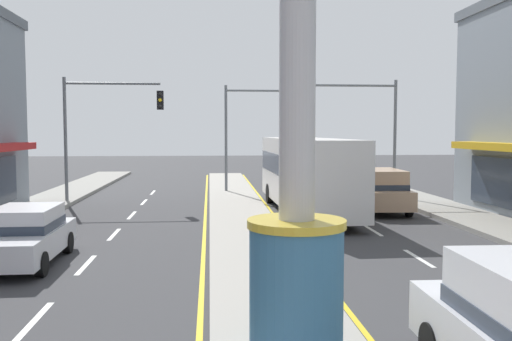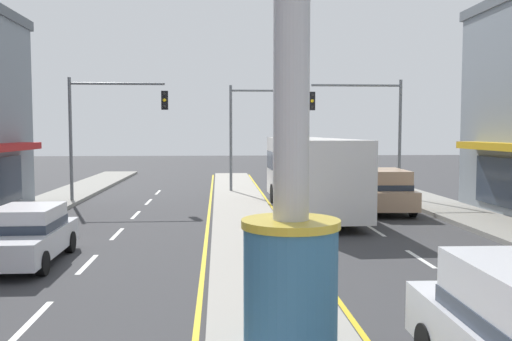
# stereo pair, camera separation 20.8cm
# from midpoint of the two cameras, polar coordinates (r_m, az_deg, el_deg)

# --- Properties ---
(median_strip) EXTENTS (2.57, 52.00, 0.14)m
(median_strip) POSITION_cam_midpoint_polar(r_m,az_deg,el_deg) (19.69, -0.48, -6.18)
(median_strip) COLOR #A39E93
(median_strip) RESTS_ON ground
(lane_markings) EXTENTS (9.31, 52.00, 0.01)m
(lane_markings) POSITION_cam_midpoint_polar(r_m,az_deg,el_deg) (18.37, -0.22, -7.14)
(lane_markings) COLOR silver
(lane_markings) RESTS_ON ground
(district_sign) EXTENTS (7.58, 1.46, 7.64)m
(district_sign) POSITION_cam_midpoint_polar(r_m,az_deg,el_deg) (8.08, 4.39, 5.73)
(district_sign) COLOR #33668C
(district_sign) RESTS_ON median_strip
(traffic_light_left_side) EXTENTS (4.86, 0.46, 6.20)m
(traffic_light_left_side) POSITION_cam_midpoint_polar(r_m,az_deg,el_deg) (28.23, -14.93, 5.29)
(traffic_light_left_side) COLOR slate
(traffic_light_left_side) RESTS_ON ground
(traffic_light_right_side) EXTENTS (4.86, 0.46, 6.20)m
(traffic_light_right_side) POSITION_cam_midpoint_polar(r_m,az_deg,el_deg) (28.93, 11.52, 5.32)
(traffic_light_right_side) COLOR slate
(traffic_light_right_side) RESTS_ON ground
(traffic_light_median_far) EXTENTS (4.20, 0.46, 6.20)m
(traffic_light_median_far) POSITION_cam_midpoint_polar(r_m,az_deg,el_deg) (31.95, 0.27, 5.18)
(traffic_light_median_far) COLOR slate
(traffic_light_median_far) RESTS_ON ground
(sedan_near_right_lane) EXTENTS (1.87, 4.32, 1.53)m
(sedan_near_right_lane) POSITION_cam_midpoint_polar(r_m,az_deg,el_deg) (16.25, -22.18, -6.10)
(sedan_near_right_lane) COLOR silver
(sedan_near_right_lane) RESTS_ON ground
(suv_near_left_lane) EXTENTS (2.11, 4.68, 1.90)m
(suv_near_left_lane) POSITION_cam_midpoint_polar(r_m,az_deg,el_deg) (25.05, 13.27, -1.98)
(suv_near_left_lane) COLOR tan
(suv_near_left_lane) RESTS_ON ground
(bus_mid_left_lane) EXTENTS (2.79, 11.26, 3.26)m
(bus_mid_left_lane) POSITION_cam_midpoint_polar(r_m,az_deg,el_deg) (24.28, 5.80, 0.02)
(bus_mid_left_lane) COLOR silver
(bus_mid_left_lane) RESTS_ON ground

